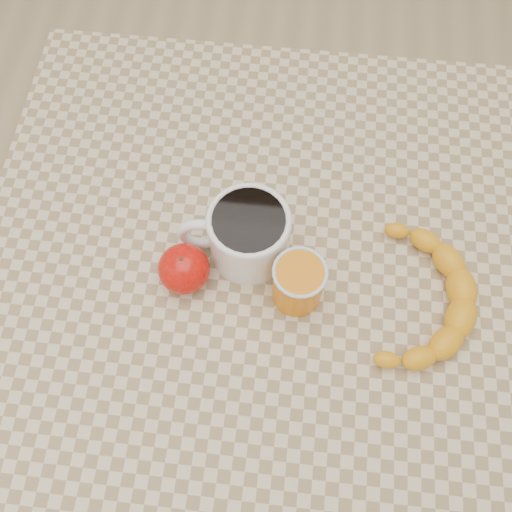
# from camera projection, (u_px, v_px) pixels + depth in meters

# --- Properties ---
(ground) EXTENTS (3.00, 3.00, 0.00)m
(ground) POSITION_uv_depth(u_px,v_px,m) (256.00, 377.00, 1.49)
(ground) COLOR tan
(ground) RESTS_ON ground
(table) EXTENTS (0.80, 0.80, 0.75)m
(table) POSITION_uv_depth(u_px,v_px,m) (256.00, 284.00, 0.88)
(table) COLOR #CCB790
(table) RESTS_ON ground
(coffee_mug) EXTENTS (0.16, 0.12, 0.09)m
(coffee_mug) POSITION_uv_depth(u_px,v_px,m) (247.00, 234.00, 0.76)
(coffee_mug) COLOR white
(coffee_mug) RESTS_ON table
(orange_juice_glass) EXTENTS (0.07, 0.07, 0.08)m
(orange_juice_glass) POSITION_uv_depth(u_px,v_px,m) (298.00, 283.00, 0.74)
(orange_juice_glass) COLOR orange
(orange_juice_glass) RESTS_ON table
(apple) EXTENTS (0.09, 0.09, 0.07)m
(apple) POSITION_uv_depth(u_px,v_px,m) (184.00, 269.00, 0.76)
(apple) COLOR #A90605
(apple) RESTS_ON table
(banana) EXTENTS (0.29, 0.33, 0.04)m
(banana) POSITION_uv_depth(u_px,v_px,m) (421.00, 300.00, 0.76)
(banana) COLOR #F7A715
(banana) RESTS_ON table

